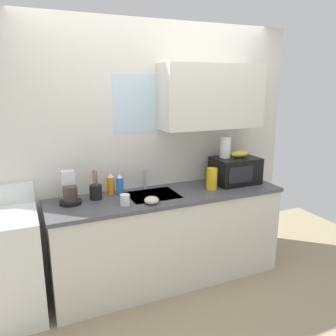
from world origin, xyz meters
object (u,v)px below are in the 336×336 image
object	(u,v)px
banana_bunch	(240,154)
utensil_crock	(96,192)
microwave	(235,170)
cereal_canister	(212,179)
paper_towel_roll	(225,147)
dish_soap_bottle_orange	(111,185)
coffee_maker	(69,191)
dish_soap_bottle_blue	(120,185)
small_bowl	(152,200)
stove_range	(3,268)
mug_white	(125,200)

from	to	relation	value
banana_bunch	utensil_crock	bearing A→B (deg)	177.33
microwave	cereal_canister	size ratio (longest dim) A/B	2.15
paper_towel_roll	dish_soap_bottle_orange	distance (m)	1.23
paper_towel_roll	coffee_maker	distance (m)	1.60
microwave	coffee_maker	bearing A→B (deg)	177.95
dish_soap_bottle_blue	cereal_canister	distance (m)	0.90
dish_soap_bottle_orange	small_bowl	world-z (taller)	dish_soap_bottle_orange
microwave	small_bowl	world-z (taller)	microwave
stove_range	dish_soap_bottle_blue	size ratio (longest dim) A/B	5.42
utensil_crock	cereal_canister	bearing A→B (deg)	-8.72
mug_white	utensil_crock	bearing A→B (deg)	126.77
dish_soap_bottle_orange	paper_towel_roll	bearing A→B (deg)	-4.63
banana_bunch	coffee_maker	size ratio (longest dim) A/B	0.71
cereal_canister	mug_white	size ratio (longest dim) A/B	2.25
dish_soap_bottle_orange	utensil_crock	xyz separation A→B (m)	(-0.16, -0.08, -0.03)
coffee_maker	dish_soap_bottle_blue	xyz separation A→B (m)	(0.46, 0.05, -0.01)
dish_soap_bottle_blue	small_bowl	xyz separation A→B (m)	(0.18, -0.35, -0.06)
stove_range	mug_white	xyz separation A→B (m)	(1.00, -0.14, 0.49)
banana_bunch	dish_soap_bottle_orange	distance (m)	1.36
coffee_maker	dish_soap_bottle_orange	distance (m)	0.40
dish_soap_bottle_orange	mug_white	xyz separation A→B (m)	(0.04, -0.34, -0.05)
coffee_maker	dish_soap_bottle_orange	size ratio (longest dim) A/B	1.37
dish_soap_bottle_orange	small_bowl	bearing A→B (deg)	-57.22
mug_white	small_bowl	distance (m)	0.23
microwave	paper_towel_roll	xyz separation A→B (m)	(-0.10, 0.05, 0.24)
stove_range	banana_bunch	world-z (taller)	banana_bunch
dish_soap_bottle_blue	utensil_crock	world-z (taller)	utensil_crock
dish_soap_bottle_blue	dish_soap_bottle_orange	xyz separation A→B (m)	(-0.08, 0.04, 0.00)
stove_range	dish_soap_bottle_orange	size ratio (longest dim) A/B	5.29
banana_bunch	paper_towel_roll	size ratio (longest dim) A/B	0.91
utensil_crock	dish_soap_bottle_blue	bearing A→B (deg)	8.30
banana_bunch	dish_soap_bottle_blue	distance (m)	1.28
small_bowl	mug_white	bearing A→B (deg)	164.74
cereal_canister	dish_soap_bottle_blue	bearing A→B (deg)	166.85
stove_range	dish_soap_bottle_blue	bearing A→B (deg)	8.20
banana_bunch	mug_white	size ratio (longest dim) A/B	2.11
stove_range	mug_white	bearing A→B (deg)	-8.13
microwave	banana_bunch	world-z (taller)	banana_bunch
cereal_canister	small_bowl	distance (m)	0.71
utensil_crock	microwave	bearing A→B (deg)	-2.82
coffee_maker	cereal_canister	xyz separation A→B (m)	(1.34, -0.16, 0.00)
paper_towel_roll	mug_white	bearing A→B (deg)	-168.24
dish_soap_bottle_blue	stove_range	bearing A→B (deg)	-171.80
stove_range	paper_towel_roll	distance (m)	2.31
paper_towel_roll	dish_soap_bottle_blue	distance (m)	1.15
banana_bunch	small_bowl	bearing A→B (deg)	-167.00
dish_soap_bottle_blue	banana_bunch	bearing A→B (deg)	-4.71
paper_towel_roll	small_bowl	size ratio (longest dim) A/B	1.69
stove_range	small_bowl	bearing A→B (deg)	-9.44
microwave	mug_white	distance (m)	1.27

